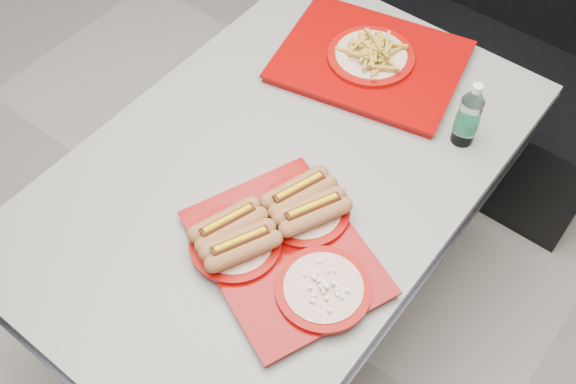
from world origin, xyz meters
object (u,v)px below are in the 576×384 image
Objects in this scene: diner_table at (280,202)px; water_bottle at (468,117)px; tray_near at (283,241)px; booth_bench at (464,40)px; tray_far at (371,58)px.

water_bottle is (0.32, 0.36, 0.25)m from diner_table.
diner_table is 7.29× the size of water_bottle.
water_bottle is at bearing 73.71° from tray_near.
diner_table is at bearing -90.00° from booth_bench.
diner_table is 2.66× the size of tray_near.
water_bottle is at bearing 47.86° from diner_table.
diner_table is at bearing 130.06° from tray_near.
booth_bench reaches higher than diner_table.
tray_near is at bearing -49.94° from diner_table.
tray_near is at bearing -82.82° from booth_bench.
booth_bench is at bearing 113.60° from water_bottle.
booth_bench reaches higher than tray_far.
booth_bench is 2.35× the size of tray_far.
tray_far is (-0.02, 0.44, 0.19)m from diner_table.
diner_table is at bearing -87.38° from tray_far.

